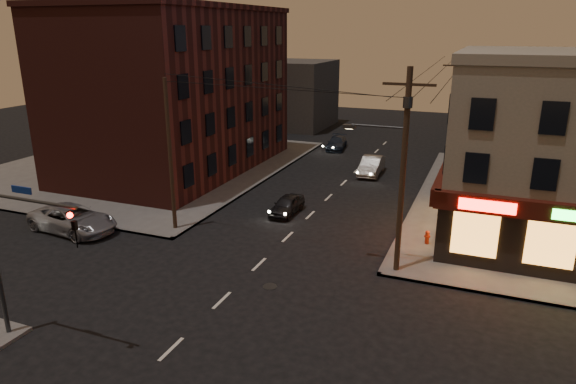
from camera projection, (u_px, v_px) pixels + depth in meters
The scene contains 15 objects.
ground at pixel (222, 300), 23.23m from camera, with size 120.00×120.00×0.00m, color black.
sidewalk_nw at pixel (149, 164), 46.39m from camera, with size 24.00×28.00×0.15m, color #514F4C.
brick_apartment at pixel (177, 92), 43.15m from camera, with size 12.00×20.00×13.00m, color #491C17.
bg_building_ne_a at pixel (531, 116), 50.80m from camera, with size 10.00×12.00×7.00m, color #3F3D3A.
bg_building_nw at pixel (293, 94), 63.76m from camera, with size 9.00×10.00×8.00m, color #3F3D3A.
bg_building_ne_b at pixel (508, 102), 64.04m from camera, with size 8.00×8.00×6.00m, color #3F3D3A.
utility_pole_main at pixel (401, 161), 24.24m from camera, with size 4.20×0.44×10.00m.
utility_pole_far at pixel (451, 109), 47.70m from camera, with size 0.26×0.26×9.00m, color #382619.
utility_pole_west at pixel (170, 156), 29.98m from camera, with size 0.24×0.24×9.00m, color #382619.
traffic_signal at pixel (11, 243), 18.99m from camera, with size 4.49×0.32×6.47m.
suv_cross at pixel (73, 219), 30.92m from camera, with size 2.63×5.71×1.59m, color gray.
sedan_near at pixel (287, 205), 33.94m from camera, with size 1.44×3.59×1.22m, color black.
sedan_mid at pixel (371, 166), 43.12m from camera, with size 1.59×4.56×1.50m, color slate.
sedan_far at pixel (337, 143), 52.21m from camera, with size 1.74×4.27×1.24m, color #192232.
fire_hydrant at pixel (427, 237), 28.87m from camera, with size 0.34×0.34×0.79m.
Camera 1 is at (10.47, -18.03, 11.75)m, focal length 32.00 mm.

